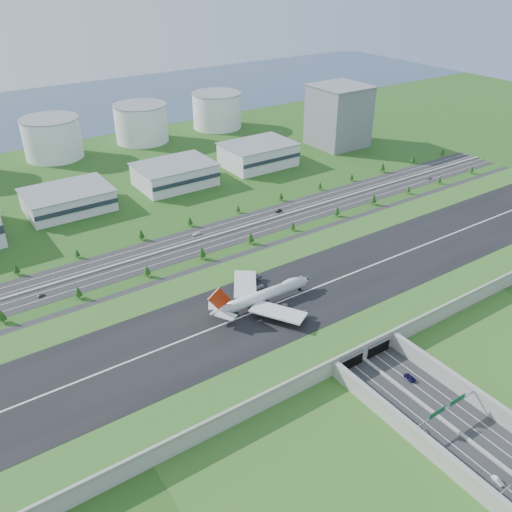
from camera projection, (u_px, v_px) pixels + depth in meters
ground at (297, 308)px, 283.90m from camera, size 1200.00×1200.00×0.00m
airfield_deck at (297, 301)px, 281.81m from camera, size 520.00×100.00×9.20m
underpass_road at (454, 422)px, 210.62m from camera, size 38.80×120.40×8.00m
sign_gantry_near at (447, 409)px, 212.03m from camera, size 38.70×0.70×9.80m
north_expressway at (207, 238)px, 352.28m from camera, size 560.00×36.00×0.12m
tree_row at (190, 238)px, 342.28m from camera, size 502.74×48.69×8.42m
hangar_mid_a at (68, 200)px, 387.73m from camera, size 58.00×42.00×15.00m
hangar_mid_b at (175, 175)px, 428.73m from camera, size 58.00×42.00×17.00m
hangar_mid_c at (258, 155)px, 467.29m from camera, size 58.00×42.00×19.00m
office_tower at (339, 116)px, 508.38m from camera, size 46.00×46.00×55.00m
fuel_tank_b at (52, 138)px, 481.42m from camera, size 50.00×50.00×35.00m
fuel_tank_c at (141, 123)px, 522.91m from camera, size 50.00×50.00×35.00m
fuel_tank_d at (217, 111)px, 564.40m from camera, size 50.00×50.00×35.00m
bay_water at (43, 111)px, 629.53m from camera, size 1200.00×260.00×0.06m
boeing_747 at (263, 295)px, 270.10m from camera, size 61.38×58.02×18.97m
car_0 at (424, 430)px, 210.79m from camera, size 1.99×4.16×1.37m
car_1 at (498, 481)px, 190.52m from camera, size 2.02×4.70×1.50m
car_2 at (410, 377)px, 236.42m from camera, size 3.40×6.20×1.65m
car_4 at (41, 295)px, 292.90m from camera, size 4.47×2.68×1.43m
car_5 at (278, 211)px, 387.05m from camera, size 5.36×2.43×1.71m
car_6 at (429, 178)px, 443.53m from camera, size 6.14×4.32×1.56m
car_7 at (196, 234)px, 355.51m from camera, size 5.68×2.61×1.61m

